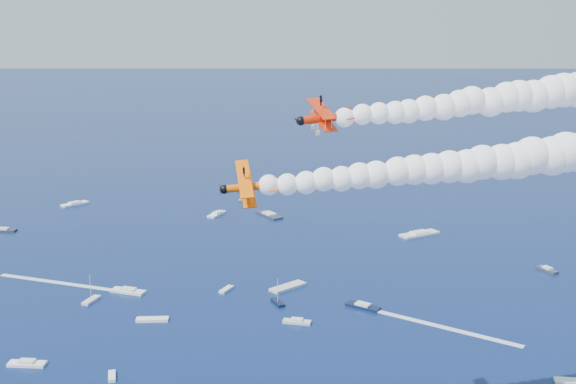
{
  "coord_description": "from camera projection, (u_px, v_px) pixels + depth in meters",
  "views": [
    {
      "loc": [
        12.48,
        -88.21,
        76.65
      ],
      "look_at": [
        4.54,
        18.8,
        50.58
      ],
      "focal_mm": 46.99,
      "sensor_mm": 36.0,
      "label": 1
    }
  ],
  "objects": [
    {
      "name": "smoke_trail_lead",
      "position": [
        497.0,
        99.0,
        117.11
      ],
      "size": [
        57.38,
        35.61,
        10.57
      ],
      "primitive_type": null,
      "rotation": [
        0.0,
        0.0,
        3.44
      ],
      "color": "white"
    },
    {
      "name": "smoke_trail_trail",
      "position": [
        439.0,
        167.0,
        109.21
      ],
      "size": [
        56.92,
        26.59,
        10.57
      ],
      "primitive_type": null,
      "rotation": [
        0.0,
        0.0,
        3.34
      ],
      "color": "white"
    },
    {
      "name": "biplane_trail",
      "position": [
        249.0,
        187.0,
        106.37
      ],
      "size": [
        9.82,
        11.82,
        9.1
      ],
      "primitive_type": null,
      "rotation": [
        -0.41,
        0.07,
        3.34
      ],
      "color": "#FF6305"
    },
    {
      "name": "spectator_boats",
      "position": [
        289.0,
        285.0,
        213.75
      ],
      "size": [
        227.31,
        180.76,
        0.7
      ],
      "color": "white",
      "rests_on": "ground"
    },
    {
      "name": "boat_wakes",
      "position": [
        236.0,
        303.0,
        201.57
      ],
      "size": [
        144.14,
        40.53,
        0.04
      ],
      "color": "white",
      "rests_on": "ground"
    },
    {
      "name": "biplane_lead",
      "position": [
        325.0,
        118.0,
        111.65
      ],
      "size": [
        10.98,
        12.59,
        8.14
      ],
      "primitive_type": null,
      "rotation": [
        -0.21,
        0.07,
        3.44
      ],
      "color": "red"
    }
  ]
}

